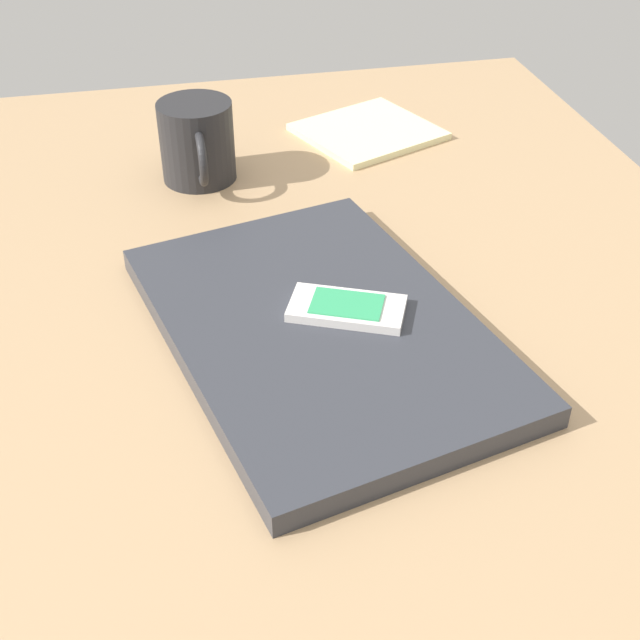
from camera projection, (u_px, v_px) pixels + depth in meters
desk_surface at (352, 339)px, 75.43cm from camera, size 120.00×80.00×3.00cm
laptop_closed at (320, 329)px, 72.37cm from camera, size 40.40×31.72×2.03cm
cell_phone_on_laptop at (347, 308)px, 72.36cm from camera, size 8.41×10.86×0.95cm
notepad at (368, 131)px, 106.10cm from camera, size 18.82×19.39×0.80cm
coffee_mug at (197, 142)px, 94.18cm from camera, size 11.52×8.22×8.85cm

